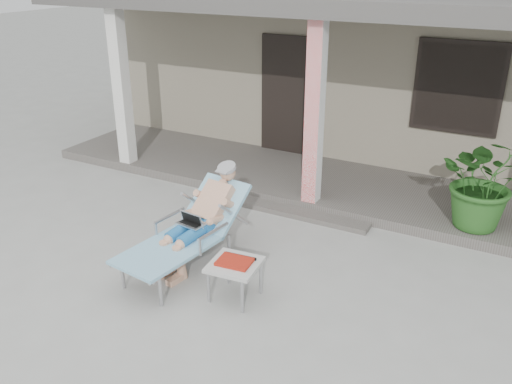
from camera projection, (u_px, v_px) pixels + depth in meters
The scene contains 8 objects.
ground at pixel (239, 277), 6.42m from camera, with size 60.00×60.00×0.00m, color #9E9E99.
house at pixel (397, 54), 11.00m from camera, with size 10.40×5.40×3.30m.
porch_deck at pixel (331, 185), 8.82m from camera, with size 10.00×2.00×0.15m, color #605B56.
porch_overhang at pixel (340, 10), 7.69m from camera, with size 10.00×2.30×2.85m.
porch_step at pixel (302, 214), 7.90m from camera, with size 2.00×0.30×0.07m, color #605B56.
lounger at pixel (193, 208), 6.43m from camera, with size 0.93×1.91×1.21m.
side_table at pixel (235, 266), 5.89m from camera, with size 0.58×0.58×0.47m.
potted_palm at pixel (486, 181), 7.05m from camera, with size 1.18×1.02×1.31m, color #26591E.
Camera 1 is at (2.77, -4.74, 3.50)m, focal length 38.00 mm.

